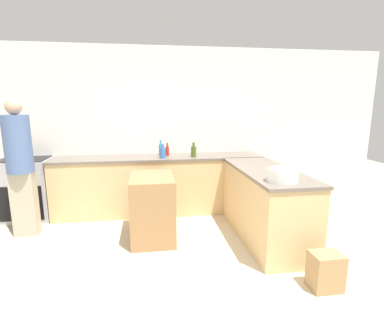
{
  "coord_description": "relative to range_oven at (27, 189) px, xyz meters",
  "views": [
    {
      "loc": [
        -0.18,
        -2.68,
        1.75
      ],
      "look_at": [
        0.36,
        0.92,
        0.99
      ],
      "focal_mm": 28.0,
      "sensor_mm": 36.0,
      "label": 1
    }
  ],
  "objects": [
    {
      "name": "person_by_range",
      "position": [
        0.21,
        -0.67,
        0.53
      ],
      "size": [
        0.33,
        0.33,
        1.83
      ],
      "color": "#ADA38E",
      "rests_on": "ground_plane"
    },
    {
      "name": "counter_back",
      "position": [
        2.06,
        -0.01,
        -0.0
      ],
      "size": [
        3.37,
        0.66,
        0.94
      ],
      "color": "#D6B27A",
      "rests_on": "ground_plane"
    },
    {
      "name": "wall_back",
      "position": [
        2.06,
        0.33,
        0.88
      ],
      "size": [
        8.0,
        0.06,
        2.7
      ],
      "color": "white",
      "rests_on": "ground_plane"
    },
    {
      "name": "ground_plane",
      "position": [
        2.06,
        -2.15,
        -0.47
      ],
      "size": [
        14.0,
        14.0,
        0.0
      ],
      "primitive_type": "plane",
      "color": "beige"
    },
    {
      "name": "paper_bag",
      "position": [
        3.54,
        -2.43,
        -0.29
      ],
      "size": [
        0.29,
        0.23,
        0.37
      ],
      "color": "#A88456",
      "rests_on": "ground_plane"
    },
    {
      "name": "dish_soap_bottle",
      "position": [
        2.09,
        0.08,
        0.57
      ],
      "size": [
        0.07,
        0.07,
        0.25
      ],
      "color": "#338CBF",
      "rests_on": "counter_back"
    },
    {
      "name": "water_bottle_blue",
      "position": [
        2.11,
        -0.17,
        0.55
      ],
      "size": [
        0.09,
        0.09,
        0.22
      ],
      "color": "#386BB7",
      "rests_on": "counter_back"
    },
    {
      "name": "hot_sauce_bottle",
      "position": [
        2.19,
        0.04,
        0.55
      ],
      "size": [
        0.06,
        0.06,
        0.21
      ],
      "color": "red",
      "rests_on": "counter_back"
    },
    {
      "name": "counter_peninsula",
      "position": [
        3.4,
        -1.23,
        -0.0
      ],
      "size": [
        0.69,
        1.82,
        0.94
      ],
      "color": "#D6B27A",
      "rests_on": "ground_plane"
    },
    {
      "name": "range_oven",
      "position": [
        0.0,
        0.0,
        0.0
      ],
      "size": [
        0.74,
        0.61,
        0.95
      ],
      "color": "#ADADB2",
      "rests_on": "ground_plane"
    },
    {
      "name": "olive_oil_bottle",
      "position": [
        2.6,
        -0.14,
        0.56
      ],
      "size": [
        0.08,
        0.08,
        0.23
      ],
      "color": "#475B1E",
      "rests_on": "counter_back"
    },
    {
      "name": "island_table",
      "position": [
        1.92,
        -1.02,
        -0.05
      ],
      "size": [
        0.56,
        0.83,
        0.85
      ],
      "color": "#997047",
      "rests_on": "ground_plane"
    },
    {
      "name": "mixing_bowl",
      "position": [
        3.31,
        -1.87,
        0.54
      ],
      "size": [
        0.34,
        0.34,
        0.14
      ],
      "color": "white",
      "rests_on": "counter_peninsula"
    }
  ]
}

